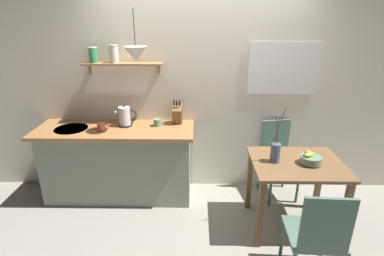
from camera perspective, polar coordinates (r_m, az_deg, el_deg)
The scene contains 14 objects.
ground_plane at distance 3.61m, azimuth 1.58°, elevation -15.68°, with size 14.00×14.00×0.00m, color gray.
back_wall at distance 3.64m, azimuth 4.93°, elevation 8.16°, with size 6.80×0.11×2.70m.
kitchen_counter at distance 3.75m, azimuth -13.96°, elevation -6.42°, with size 1.83×0.63×0.92m.
wall_shelf at distance 3.54m, azimuth -14.73°, elevation 12.78°, with size 0.90×0.20×0.33m.
dining_table at distance 3.24m, azimuth 19.29°, elevation -8.28°, with size 0.90×0.73×0.77m.
dining_chair_near at distance 2.69m, azimuth 23.00°, elevation -18.32°, with size 0.45×0.46×0.95m.
dining_chair_far at distance 3.83m, azimuth 16.07°, elevation -5.16°, with size 0.48×0.49×0.95m.
fruit_bowl at distance 3.16m, azimuth 21.78°, elevation -5.51°, with size 0.20×0.20×0.14m.
twig_vase at distance 3.07m, azimuth 15.74°, elevation -4.46°, with size 0.10×0.10×0.56m.
electric_kettle at distance 3.56m, azimuth -12.76°, elevation 2.14°, with size 0.25×0.16×0.26m.
knife_block at distance 3.56m, azimuth -2.87°, elevation 2.67°, with size 0.11×0.19×0.30m.
coffee_mug_by_sink at distance 3.50m, azimuth -16.95°, elevation 0.24°, with size 0.13×0.09×0.09m.
coffee_mug_spare at distance 3.51m, azimuth -6.67°, elevation 1.07°, with size 0.13×0.09×0.09m.
pendant_lamp at distance 3.15m, azimuth -10.75°, elevation 13.82°, with size 0.24×0.24×0.51m.
Camera 1 is at (-0.05, -2.89, 2.17)m, focal length 27.74 mm.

